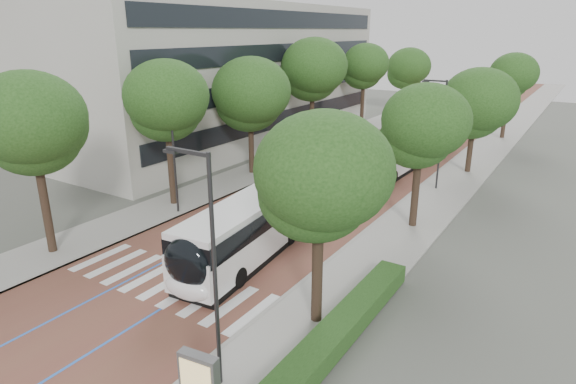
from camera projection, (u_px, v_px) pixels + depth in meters
name	position (u px, v px, depth m)	size (l,w,h in m)	color
ground	(150.00, 291.00, 22.20)	(160.00, 160.00, 0.00)	#51544C
road	(422.00, 137.00, 54.14)	(11.00, 140.00, 0.02)	brown
sidewalk_left	(361.00, 130.00, 57.95)	(4.00, 140.00, 0.12)	#9A9791
sidewalk_right	(493.00, 145.00, 50.30)	(4.00, 140.00, 0.12)	#9A9791
kerb_left	(376.00, 131.00, 56.98)	(0.20, 140.00, 0.14)	gray
kerb_right	(474.00, 142.00, 51.27)	(0.20, 140.00, 0.14)	gray
zebra_crossing	(169.00, 282.00, 22.89)	(10.55, 3.60, 0.01)	silver
lane_line_left	(408.00, 135.00, 54.95)	(0.12, 126.00, 0.01)	blue
lane_line_right	(436.00, 139.00, 53.32)	(0.12, 126.00, 0.01)	blue
office_building	(217.00, 73.00, 52.26)	(18.11, 40.00, 14.00)	#9E9A92
hedge	(323.00, 348.00, 17.39)	(1.20, 14.00, 0.80)	#1A3B14
streetlight_near	(209.00, 255.00, 14.89)	(1.82, 0.20, 8.00)	#2C2C2E
streetlight_far	(440.00, 126.00, 34.85)	(1.82, 0.20, 8.00)	#2C2C2E
lamp_post_left	(174.00, 152.00, 30.38)	(0.14, 0.14, 8.00)	#2C2C2E
trees_left	(302.00, 83.00, 44.74)	(6.32, 60.72, 10.27)	black
trees_right	(458.00, 111.00, 34.28)	(6.02, 47.09, 8.66)	black
lead_bus	(278.00, 209.00, 27.68)	(4.37, 18.55, 3.20)	black
bus_queued_0	(397.00, 153.00, 40.45)	(2.91, 12.47, 3.20)	white
bus_queued_1	(439.00, 129.00, 50.26)	(2.61, 12.41, 3.20)	white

